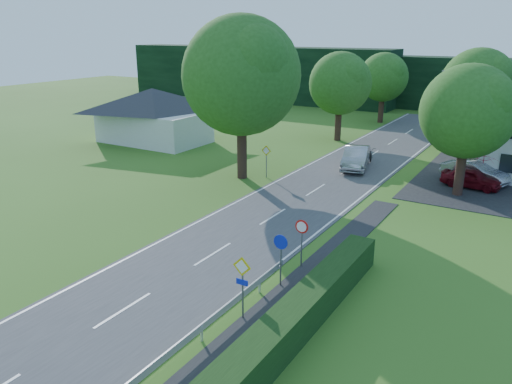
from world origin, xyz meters
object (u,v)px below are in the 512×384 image
Objects in this scene: streetlight at (464,123)px; parked_car_red at (471,178)px; moving_car at (356,158)px; motorcycle at (370,153)px; parked_car_silver_a at (475,172)px; parasol at (482,168)px.

streetlight reaches higher than parked_car_red.
moving_car is 2.39× the size of motorcycle.
parked_car_silver_a is (0.89, 1.59, -3.66)m from streetlight.
parked_car_silver_a is 0.54m from parasol.
parasol is at bearing -6.84° from parked_car_red.
moving_car is at bearing 91.75° from parked_car_red.
parked_car_red is at bearing -160.12° from parked_car_silver_a.
motorcycle is 0.46× the size of parked_car_silver_a.
moving_car is 1.30× the size of parked_car_red.
moving_car is 2.26× the size of parasol.
streetlight is 2.02× the size of parked_car_red.
motorcycle is 0.54× the size of parked_car_red.
streetlight is at bearing -126.42° from parasol.
parasol reaches higher than parked_car_red.
parasol reaches higher than moving_car.
parked_car_red is 1.51m from parked_car_silver_a.
parked_car_red is 1.73× the size of parasol.
parked_car_red is at bearing -18.70° from moving_car.
parked_car_silver_a is (8.66, 0.75, -0.08)m from moving_car.
parasol is at bearing -37.96° from motorcycle.
motorcycle is 9.22m from parasol.
streetlight is at bearing 102.20° from parked_car_red.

